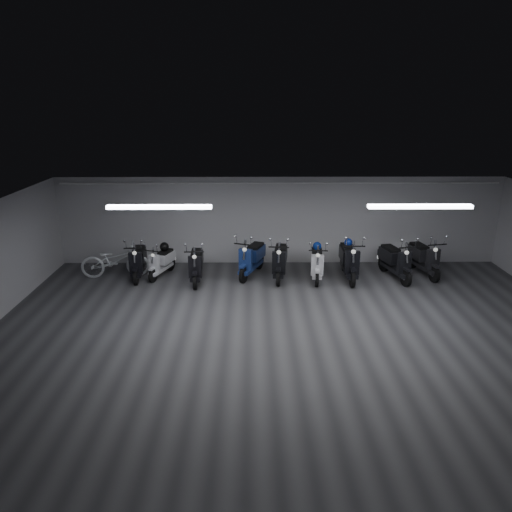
{
  "coord_description": "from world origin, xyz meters",
  "views": [
    {
      "loc": [
        -0.88,
        -9.71,
        5.1
      ],
      "look_at": [
        -0.77,
        2.5,
        1.05
      ],
      "focal_mm": 33.36,
      "sensor_mm": 36.0,
      "label": 1
    }
  ],
  "objects_px": {
    "scooter_2": "(161,258)",
    "helmet_2": "(164,247)",
    "scooter_5": "(280,255)",
    "scooter_9": "(424,253)",
    "helmet_1": "(348,242)",
    "scooter_1": "(138,256)",
    "scooter_6": "(317,258)",
    "helmet_0": "(317,246)",
    "scooter_8": "(396,256)",
    "scooter_7": "(349,255)",
    "scooter_3": "(196,259)",
    "scooter_4": "(252,253)",
    "bicycle": "(115,257)"
  },
  "relations": [
    {
      "from": "scooter_3",
      "to": "helmet_1",
      "type": "xyz_separation_m",
      "value": [
        4.49,
        0.47,
        0.37
      ]
    },
    {
      "from": "scooter_1",
      "to": "helmet_0",
      "type": "bearing_deg",
      "value": -4.51
    },
    {
      "from": "scooter_5",
      "to": "scooter_6",
      "type": "xyz_separation_m",
      "value": [
        1.08,
        -0.1,
        -0.05
      ]
    },
    {
      "from": "scooter_1",
      "to": "scooter_9",
      "type": "distance_m",
      "value": 8.57
    },
    {
      "from": "scooter_2",
      "to": "helmet_2",
      "type": "relative_size",
      "value": 5.79
    },
    {
      "from": "helmet_0",
      "to": "helmet_2",
      "type": "distance_m",
      "value": 4.58
    },
    {
      "from": "scooter_2",
      "to": "bicycle",
      "type": "bearing_deg",
      "value": -159.04
    },
    {
      "from": "helmet_1",
      "to": "scooter_1",
      "type": "bearing_deg",
      "value": -178.83
    },
    {
      "from": "scooter_5",
      "to": "helmet_2",
      "type": "distance_m",
      "value": 3.49
    },
    {
      "from": "scooter_7",
      "to": "scooter_4",
      "type": "bearing_deg",
      "value": 175.67
    },
    {
      "from": "scooter_6",
      "to": "scooter_9",
      "type": "distance_m",
      "value": 3.28
    },
    {
      "from": "scooter_4",
      "to": "scooter_8",
      "type": "bearing_deg",
      "value": 17.77
    },
    {
      "from": "scooter_4",
      "to": "scooter_5",
      "type": "distance_m",
      "value": 0.87
    },
    {
      "from": "scooter_4",
      "to": "scooter_3",
      "type": "bearing_deg",
      "value": -141.99
    },
    {
      "from": "scooter_5",
      "to": "scooter_9",
      "type": "distance_m",
      "value": 4.35
    },
    {
      "from": "scooter_8",
      "to": "scooter_3",
      "type": "bearing_deg",
      "value": 168.46
    },
    {
      "from": "scooter_1",
      "to": "scooter_5",
      "type": "bearing_deg",
      "value": -6.35
    },
    {
      "from": "helmet_0",
      "to": "helmet_1",
      "type": "height_order",
      "value": "helmet_1"
    },
    {
      "from": "scooter_4",
      "to": "scooter_6",
      "type": "xyz_separation_m",
      "value": [
        1.92,
        -0.31,
        -0.06
      ]
    },
    {
      "from": "scooter_7",
      "to": "bicycle",
      "type": "distance_m",
      "value": 6.95
    },
    {
      "from": "scooter_5",
      "to": "scooter_7",
      "type": "distance_m",
      "value": 2.03
    },
    {
      "from": "scooter_8",
      "to": "bicycle",
      "type": "xyz_separation_m",
      "value": [
        -8.32,
        0.22,
        -0.08
      ]
    },
    {
      "from": "scooter_4",
      "to": "bicycle",
      "type": "relative_size",
      "value": 0.98
    },
    {
      "from": "scooter_3",
      "to": "bicycle",
      "type": "distance_m",
      "value": 2.5
    },
    {
      "from": "scooter_1",
      "to": "helmet_2",
      "type": "height_order",
      "value": "scooter_1"
    },
    {
      "from": "helmet_0",
      "to": "scooter_8",
      "type": "bearing_deg",
      "value": -5.46
    },
    {
      "from": "scooter_6",
      "to": "helmet_0",
      "type": "bearing_deg",
      "value": 90.0
    },
    {
      "from": "scooter_5",
      "to": "bicycle",
      "type": "relative_size",
      "value": 0.98
    },
    {
      "from": "helmet_0",
      "to": "helmet_1",
      "type": "xyz_separation_m",
      "value": [
        0.93,
        0.06,
        0.1
      ]
    },
    {
      "from": "scooter_3",
      "to": "scooter_8",
      "type": "bearing_deg",
      "value": -0.51
    },
    {
      "from": "scooter_1",
      "to": "scooter_6",
      "type": "bearing_deg",
      "value": -7.16
    },
    {
      "from": "scooter_1",
      "to": "bicycle",
      "type": "height_order",
      "value": "scooter_1"
    },
    {
      "from": "scooter_3",
      "to": "scooter_6",
      "type": "distance_m",
      "value": 3.53
    },
    {
      "from": "scooter_1",
      "to": "scooter_6",
      "type": "distance_m",
      "value": 5.3
    },
    {
      "from": "scooter_2",
      "to": "scooter_9",
      "type": "xyz_separation_m",
      "value": [
        7.89,
        0.04,
        0.12
      ]
    },
    {
      "from": "helmet_0",
      "to": "scooter_9",
      "type": "bearing_deg",
      "value": 1.3
    },
    {
      "from": "scooter_3",
      "to": "scooter_5",
      "type": "relative_size",
      "value": 0.95
    },
    {
      "from": "scooter_1",
      "to": "scooter_2",
      "type": "distance_m",
      "value": 0.69
    },
    {
      "from": "scooter_1",
      "to": "scooter_8",
      "type": "xyz_separation_m",
      "value": [
        7.62,
        -0.15,
        0.03
      ]
    },
    {
      "from": "scooter_9",
      "to": "helmet_2",
      "type": "height_order",
      "value": "scooter_9"
    },
    {
      "from": "scooter_5",
      "to": "helmet_1",
      "type": "distance_m",
      "value": 2.07
    },
    {
      "from": "scooter_2",
      "to": "bicycle",
      "type": "relative_size",
      "value": 0.81
    },
    {
      "from": "scooter_2",
      "to": "scooter_6",
      "type": "bearing_deg",
      "value": 16.04
    },
    {
      "from": "scooter_7",
      "to": "scooter_9",
      "type": "distance_m",
      "value": 2.34
    },
    {
      "from": "scooter_5",
      "to": "scooter_9",
      "type": "bearing_deg",
      "value": 10.15
    },
    {
      "from": "scooter_5",
      "to": "helmet_1",
      "type": "height_order",
      "value": "scooter_5"
    },
    {
      "from": "scooter_2",
      "to": "scooter_9",
      "type": "bearing_deg",
      "value": 19.78
    },
    {
      "from": "scooter_2",
      "to": "scooter_3",
      "type": "bearing_deg",
      "value": -2.45
    },
    {
      "from": "scooter_9",
      "to": "helmet_0",
      "type": "relative_size",
      "value": 7.46
    },
    {
      "from": "scooter_4",
      "to": "scooter_5",
      "type": "xyz_separation_m",
      "value": [
        0.84,
        -0.22,
        -0.0
      ]
    }
  ]
}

